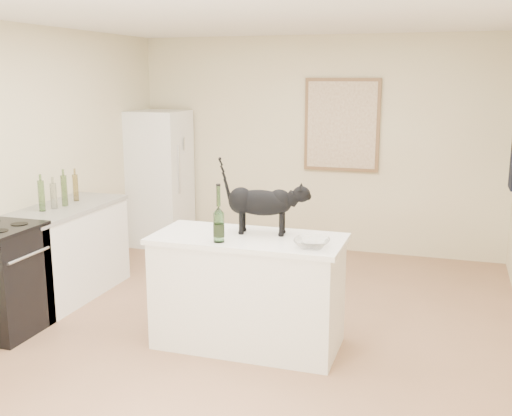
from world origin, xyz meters
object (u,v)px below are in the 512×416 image
(glass_bowl, at_px, (312,243))
(fridge, at_px, (159,178))
(stove, at_px, (0,281))
(wine_bottle, at_px, (219,217))
(black_cat, at_px, (261,206))

(glass_bowl, bearing_deg, fridge, 133.76)
(fridge, bearing_deg, stove, -90.00)
(fridge, distance_m, wine_bottle, 3.36)
(black_cat, bearing_deg, stove, -172.93)
(fridge, distance_m, glass_bowl, 3.75)
(fridge, xyz_separation_m, black_cat, (2.12, -2.43, 0.27))
(fridge, height_order, wine_bottle, fridge)
(fridge, height_order, black_cat, fridge)
(stove, xyz_separation_m, black_cat, (2.12, 0.52, 0.67))
(stove, relative_size, wine_bottle, 2.30)
(fridge, bearing_deg, wine_bottle, -55.65)
(black_cat, distance_m, glass_bowl, 0.58)
(stove, height_order, fridge, fridge)
(fridge, distance_m, black_cat, 3.24)
(stove, distance_m, glass_bowl, 2.65)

